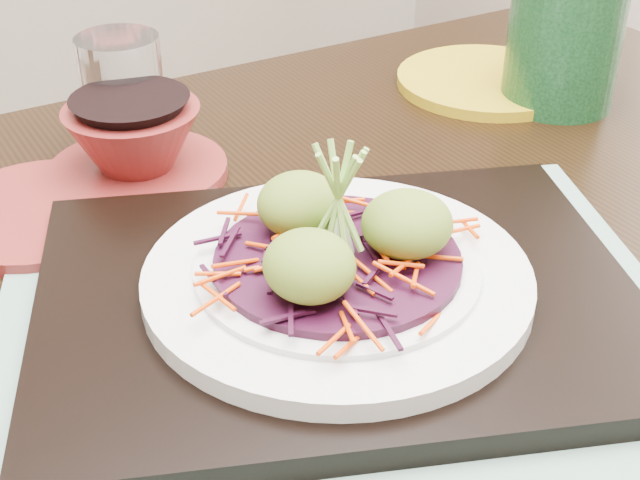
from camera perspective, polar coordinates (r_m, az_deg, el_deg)
dining_table at (r=0.76m, az=0.42°, el=-8.31°), size 1.37×1.00×0.80m
placemat at (r=0.65m, az=1.09°, el=-4.56°), size 0.61×0.57×0.00m
serving_tray at (r=0.64m, az=1.10°, el=-3.72°), size 0.53×0.48×0.02m
white_plate at (r=0.63m, az=1.11°, el=-2.35°), size 0.28×0.28×0.02m
cabbage_bed at (r=0.62m, az=1.13°, el=-1.29°), size 0.17×0.17×0.01m
carrot_julienne at (r=0.62m, az=1.14°, el=-0.63°), size 0.21×0.21×0.01m
guacamole_scoops at (r=0.61m, az=1.19°, el=0.61°), size 0.15×0.13×0.05m
scallion_garnish at (r=0.60m, az=1.17°, el=2.36°), size 0.06×0.06×0.10m
terracotta_side_plate at (r=0.79m, az=-17.33°, el=1.65°), size 0.24×0.24×0.01m
water_glass at (r=0.88m, az=-12.49°, el=9.15°), size 0.08×0.08×0.11m
terracotta_bowl_set at (r=0.83m, az=-11.74°, el=5.84°), size 0.19×0.19×0.07m
yellow_plate at (r=1.04m, az=10.64°, el=9.99°), size 0.21×0.21×0.01m
green_jar at (r=0.99m, az=15.33°, el=12.16°), size 0.13×0.13×0.14m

